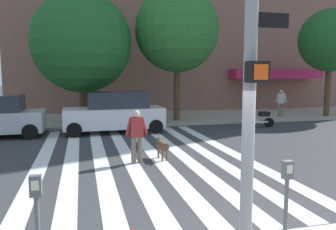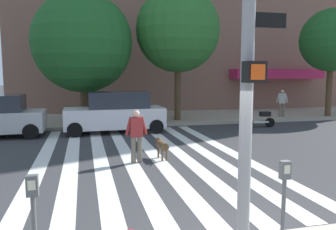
{
  "view_description": "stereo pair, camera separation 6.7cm",
  "coord_description": "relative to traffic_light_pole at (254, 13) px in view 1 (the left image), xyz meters",
  "views": [
    {
      "loc": [
        -2.69,
        -4.74,
        2.72
      ],
      "look_at": [
        0.15,
        6.42,
        1.34
      ],
      "focal_mm": 36.39,
      "sensor_mm": 36.0,
      "label": 1
    },
    {
      "loc": [
        -2.63,
        -4.76,
        2.72
      ],
      "look_at": [
        0.15,
        6.42,
        1.34
      ],
      "focal_mm": 36.39,
      "sensor_mm": 36.0,
      "label": 2
    }
  ],
  "objects": [
    {
      "name": "ground_plane",
      "position": [
        0.45,
        6.76,
        -3.52
      ],
      "size": [
        160.0,
        160.0,
        0.0
      ],
      "primitive_type": "plane",
      "color": "#353538"
    },
    {
      "name": "sidewalk_far",
      "position": [
        0.45,
        15.98,
        -3.45
      ],
      "size": [
        80.0,
        6.0,
        0.15
      ],
      "primitive_type": "cube",
      "color": "#A39884",
      "rests_on": "ground_plane"
    },
    {
      "name": "crosswalk_stripes",
      "position": [
        -0.37,
        6.76,
        -3.52
      ],
      "size": [
        6.75,
        11.83,
        0.01
      ],
      "color": "silver",
      "rests_on": "ground_plane"
    },
    {
      "name": "traffic_light_pole",
      "position": [
        0.0,
        0.0,
        0.0
      ],
      "size": [
        0.74,
        0.46,
        5.8
      ],
      "color": "gray",
      "rests_on": "sidewalk_near"
    },
    {
      "name": "parking_meter_curbside",
      "position": [
        0.55,
        -0.09,
        -2.49
      ],
      "size": [
        0.14,
        0.11,
        1.36
      ],
      "color": "#515456",
      "rests_on": "sidewalk_near"
    },
    {
      "name": "parking_meter_third_along",
      "position": [
        -2.82,
        0.05,
        -2.49
      ],
      "size": [
        0.14,
        0.11,
        1.36
      ],
      "color": "#515456",
      "rests_on": "sidewalk_near"
    },
    {
      "name": "parked_car_behind_first",
      "position": [
        -0.75,
        11.76,
        -2.59
      ],
      "size": [
        4.61,
        2.01,
        1.91
      ],
      "color": "silver",
      "rests_on": "ground_plane"
    },
    {
      "name": "parked_scooter",
      "position": [
        6.57,
        11.49,
        -3.04
      ],
      "size": [
        1.63,
        0.52,
        1.11
      ],
      "color": "black",
      "rests_on": "ground_plane"
    },
    {
      "name": "street_tree_nearest",
      "position": [
        -2.17,
        14.23,
        0.83
      ],
      "size": [
        5.19,
        5.19,
        6.8
      ],
      "color": "#4C3823",
      "rests_on": "sidewalk_far"
    },
    {
      "name": "street_tree_middle",
      "position": [
        2.96,
        14.25,
        1.62
      ],
      "size": [
        4.66,
        4.66,
        7.33
      ],
      "color": "#4C3823",
      "rests_on": "sidewalk_far"
    },
    {
      "name": "street_tree_further",
      "position": [
        12.55,
        13.82,
        1.24
      ],
      "size": [
        3.8,
        3.8,
        6.54
      ],
      "color": "#4C3823",
      "rests_on": "sidewalk_far"
    },
    {
      "name": "pedestrian_dog_walker",
      "position": [
        -0.64,
        5.99,
        -2.59
      ],
      "size": [
        0.71,
        0.27,
        1.64
      ],
      "color": "#6B6051",
      "rests_on": "ground_plane"
    },
    {
      "name": "dog_on_leash",
      "position": [
        0.22,
        6.29,
        -3.08
      ],
      "size": [
        0.3,
        1.03,
        0.65
      ],
      "color": "brown",
      "rests_on": "ground_plane"
    },
    {
      "name": "pedestrian_bystander",
      "position": [
        9.51,
        14.09,
        -2.44
      ],
      "size": [
        0.65,
        0.43,
        1.64
      ],
      "color": "#6B6051",
      "rests_on": "sidewalk_far"
    }
  ]
}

